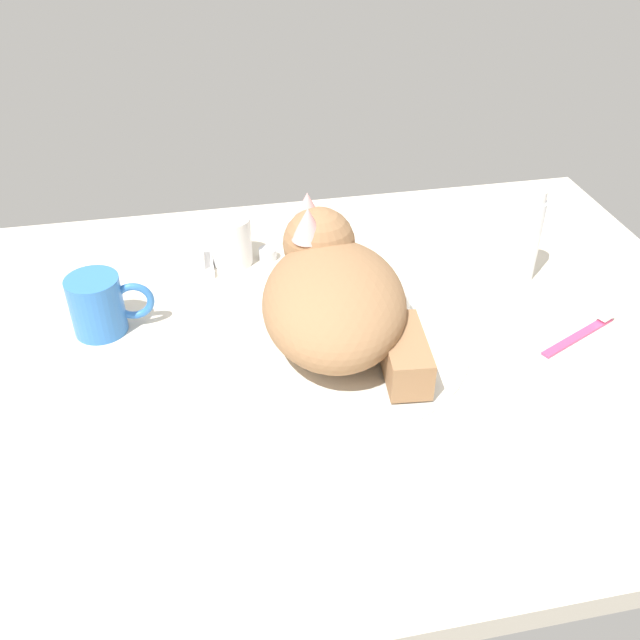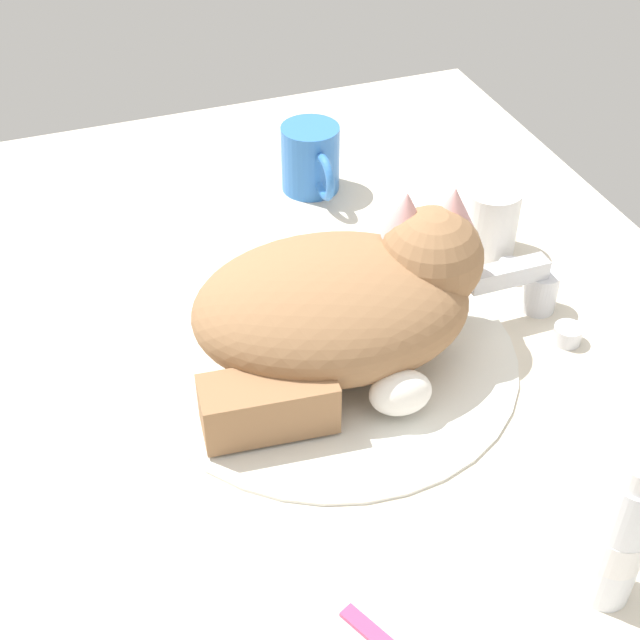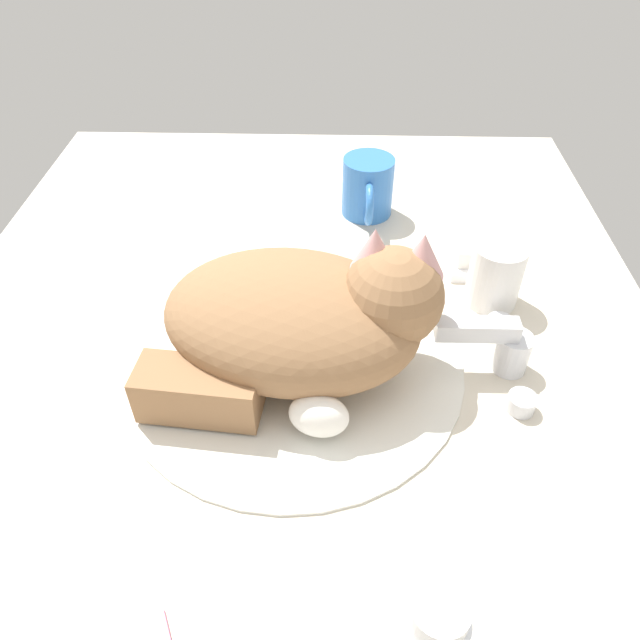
% 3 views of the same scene
% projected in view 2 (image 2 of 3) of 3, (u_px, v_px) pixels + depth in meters
% --- Properties ---
extents(ground_plane, '(1.10, 0.83, 0.03)m').
position_uv_depth(ground_plane, '(331.00, 370.00, 0.87)').
color(ground_plane, beige).
extents(sink_basin, '(0.36, 0.36, 0.01)m').
position_uv_depth(sink_basin, '(331.00, 355.00, 0.85)').
color(sink_basin, silver).
rests_on(sink_basin, ground_plane).
extents(faucet, '(0.14, 0.10, 0.06)m').
position_uv_depth(faucet, '(531.00, 289.00, 0.89)').
color(faucet, silver).
rests_on(faucet, ground_plane).
extents(cat, '(0.23, 0.30, 0.15)m').
position_uv_depth(cat, '(348.00, 302.00, 0.81)').
color(cat, '#936B47').
rests_on(cat, sink_basin).
extents(coffee_mug, '(0.11, 0.07, 0.08)m').
position_uv_depth(coffee_mug, '(311.00, 159.00, 1.07)').
color(coffee_mug, '#3372C6').
rests_on(coffee_mug, ground_plane).
extents(rinse_cup, '(0.06, 0.06, 0.08)m').
position_uv_depth(rinse_cup, '(490.00, 221.00, 0.97)').
color(rinse_cup, white).
rests_on(rinse_cup, ground_plane).
extents(soap_dish, '(0.09, 0.06, 0.01)m').
position_uv_depth(soap_dish, '(448.00, 211.00, 1.04)').
color(soap_dish, white).
rests_on(soap_dish, ground_plane).
extents(soap_bar, '(0.07, 0.05, 0.02)m').
position_uv_depth(soap_bar, '(449.00, 199.00, 1.03)').
color(soap_bar, white).
rests_on(soap_bar, soap_dish).
extents(toothpaste_bottle, '(0.04, 0.04, 0.14)m').
position_uv_depth(toothpaste_bottle, '(621.00, 535.00, 0.62)').
color(toothpaste_bottle, white).
rests_on(toothpaste_bottle, ground_plane).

